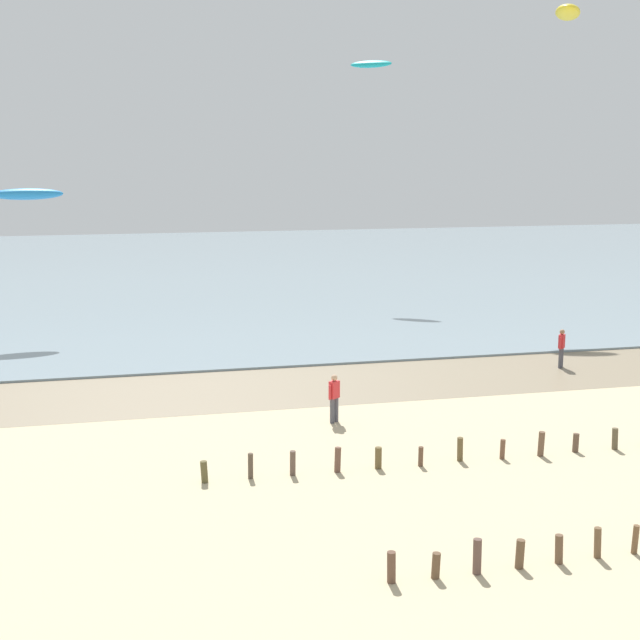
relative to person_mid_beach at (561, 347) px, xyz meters
The scene contains 9 objects.
wet_sand_strip 13.46m from the person_mid_beach, behind, with size 120.00×6.34×0.01m, color #84755B.
sea 40.06m from the person_mid_beach, 109.58° to the left, with size 160.00×70.00×0.10m, color #7F939E.
groyne_mid 18.80m from the person_mid_beach, 112.96° to the right, with size 13.10×0.35×0.82m.
groyne_far 11.64m from the person_mid_beach, 116.48° to the right, with size 22.24×0.36×0.81m.
person_mid_beach is the anchor object (origin of this frame).
person_by_waterline 12.94m from the person_mid_beach, 154.39° to the right, with size 0.47×0.39×1.71m.
kite_aloft_1 27.13m from the person_mid_beach, 150.60° to the left, with size 3.59×1.15×0.57m, color #2384D1.
kite_aloft_3 15.51m from the person_mid_beach, 66.56° to the left, with size 3.49×1.12×0.56m, color yellow.
kite_aloft_9 27.24m from the person_mid_beach, 94.66° to the left, with size 2.81×0.90×0.45m, color #19B2B7.
Camera 1 is at (-5.61, -8.55, 9.14)m, focal length 49.93 mm.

